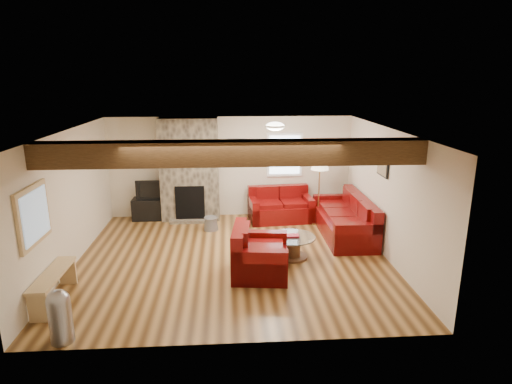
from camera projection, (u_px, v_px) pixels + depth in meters
room at (232, 197)px, 8.03m from camera, size 8.00×8.00×8.00m
oak_beam at (232, 153)px, 6.55m from camera, size 6.00×0.36×0.38m
chimney_breast at (190, 171)px, 10.37m from camera, size 1.40×0.67×2.50m
back_window at (285, 155)px, 10.65m from camera, size 0.90×0.08×1.10m
hatch_window at (34, 215)px, 6.34m from camera, size 0.08×1.00×0.90m
ceiling_dome at (275, 128)px, 8.64m from camera, size 0.40×0.40×0.18m
artwork_back at (236, 149)px, 10.53m from camera, size 0.42×0.06×0.52m
artwork_right at (382, 166)px, 8.38m from camera, size 0.06×0.55×0.42m
sofa_three at (344, 216)px, 9.47m from camera, size 0.98×2.30×0.89m
loveseat at (281, 204)px, 10.48m from camera, size 1.59×1.00×0.81m
armchair_red at (260, 251)px, 7.60m from camera, size 1.07×1.19×0.89m
coffee_table at (292, 247)px, 8.35m from camera, size 0.90×0.90×0.47m
tv_cabinet at (155, 209)px, 10.60m from camera, size 1.06×0.42×0.53m
television at (153, 189)px, 10.47m from camera, size 0.83×0.11×0.48m
floor_lamp at (320, 167)px, 9.95m from camera, size 0.42×0.42×1.64m
pine_bench at (54, 287)px, 6.71m from camera, size 0.30×1.29×0.48m
pedal_bin at (60, 316)px, 5.66m from camera, size 0.32×0.32×0.76m
coal_bucket at (211, 223)px, 9.88m from camera, size 0.34×0.34×0.32m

